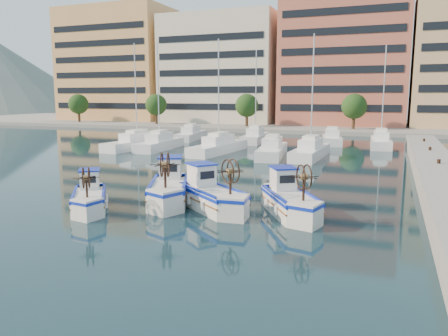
# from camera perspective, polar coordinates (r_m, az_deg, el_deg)

# --- Properties ---
(ground) EXTENTS (300.00, 300.00, 0.00)m
(ground) POSITION_cam_1_polar(r_m,az_deg,el_deg) (22.60, -5.45, -5.70)
(ground) COLOR #17323E
(ground) RESTS_ON ground
(quay) EXTENTS (3.00, 60.00, 1.20)m
(quay) POSITION_cam_1_polar(r_m,az_deg,el_deg) (28.19, 27.19, -2.42)
(quay) COLOR gray
(quay) RESTS_ON ground
(waterfront) EXTENTS (180.00, 40.00, 25.60)m
(waterfront) POSITION_cam_1_polar(r_m,az_deg,el_deg) (84.71, 21.11, 12.34)
(waterfront) COLOR gray
(waterfront) RESTS_ON ground
(yacht_marina) EXTENTS (39.28, 21.74, 11.50)m
(yacht_marina) POSITION_cam_1_polar(r_m,az_deg,el_deg) (49.37, 5.61, 3.16)
(yacht_marina) COLOR white
(yacht_marina) RESTS_ON ground
(fishing_boat_a) EXTENTS (3.52, 4.05, 2.49)m
(fishing_boat_a) POSITION_cam_1_polar(r_m,az_deg,el_deg) (23.95, -17.17, -3.53)
(fishing_boat_a) COLOR white
(fishing_boat_a) RESTS_ON ground
(fishing_boat_b) EXTENTS (3.69, 5.10, 3.07)m
(fishing_boat_b) POSITION_cam_1_polar(r_m,az_deg,el_deg) (24.58, -7.17, -2.47)
(fishing_boat_b) COLOR white
(fishing_boat_b) RESTS_ON ground
(fishing_boat_c) EXTENTS (4.64, 4.28, 2.91)m
(fishing_boat_c) POSITION_cam_1_polar(r_m,az_deg,el_deg) (22.88, -1.70, -3.41)
(fishing_boat_c) COLOR white
(fishing_boat_c) RESTS_ON ground
(fishing_boat_d) EXTENTS (3.82, 4.65, 2.83)m
(fishing_boat_d) POSITION_cam_1_polar(r_m,az_deg,el_deg) (22.16, 8.53, -3.99)
(fishing_boat_d) COLOR white
(fishing_boat_d) RESTS_ON ground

